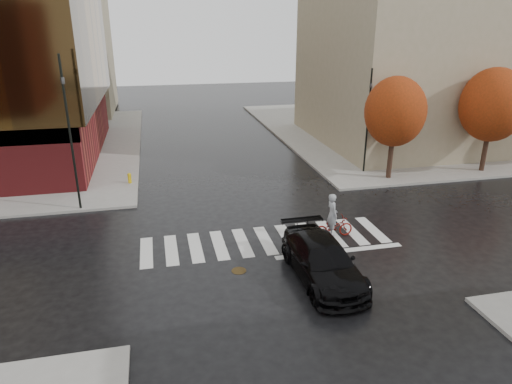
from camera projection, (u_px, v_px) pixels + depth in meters
ground at (268, 245)px, 21.11m from camera, size 120.00×120.00×0.00m
sidewalk_ne at (423, 127)px, 44.62m from camera, size 30.00×30.00×0.15m
crosswalk at (265, 240)px, 21.57m from camera, size 12.00×3.00×0.01m
building_ne_tan at (421, 30)px, 36.98m from camera, size 16.00×16.00×18.00m
building_nw_far at (36, 18)px, 48.09m from camera, size 14.00×12.00×20.00m
tree_ne_a at (395, 112)px, 28.39m from camera, size 3.80×3.80×6.50m
tree_ne_b at (493, 105)px, 29.78m from camera, size 4.20×4.20×6.89m
sedan at (322, 260)px, 18.11m from camera, size 2.33×5.52×1.59m
cyclist at (333, 222)px, 21.67m from camera, size 1.96×0.77×2.21m
traffic_light_nw at (68, 123)px, 23.31m from camera, size 0.24×0.22×8.12m
traffic_light_ne at (368, 115)px, 29.81m from camera, size 0.14×0.17×6.83m
fire_hydrant at (129, 177)px, 28.73m from camera, size 0.23×0.23×0.66m
manhole at (239, 271)px, 18.92m from camera, size 0.77×0.77×0.01m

